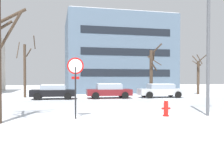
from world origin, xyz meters
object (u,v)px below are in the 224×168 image
object	(u,v)px
fire_hydrant	(166,108)
parked_car_black	(53,92)
parked_car_silver	(161,90)
stop_sign	(75,76)
street_lamp	(213,40)
parked_car_maroon	(109,91)

from	to	relation	value
fire_hydrant	parked_car_black	distance (m)	12.90
parked_car_black	parked_car_silver	world-z (taller)	parked_car_silver
stop_sign	parked_car_silver	xyz separation A→B (m)	(9.12, 11.18, -1.27)
parked_car_black	parked_car_silver	xyz separation A→B (m)	(10.27, -0.30, 0.02)
street_lamp	parked_car_silver	size ratio (longest dim) A/B	1.40
fire_hydrant	parked_car_black	size ratio (longest dim) A/B	0.20
street_lamp	parked_car_black	size ratio (longest dim) A/B	1.55
street_lamp	parked_car_silver	xyz separation A→B (m)	(2.35, 11.62, -3.07)
stop_sign	street_lamp	bearing A→B (deg)	-3.67
stop_sign	parked_car_maroon	distance (m)	12.18
fire_hydrant	parked_car_maroon	size ratio (longest dim) A/B	0.19
parked_car_black	parked_car_maroon	bearing A→B (deg)	-0.58
stop_sign	fire_hydrant	size ratio (longest dim) A/B	3.39
fire_hydrant	street_lamp	size ratio (longest dim) A/B	0.13
stop_sign	parked_car_black	size ratio (longest dim) A/B	0.69
parked_car_silver	fire_hydrant	bearing A→B (deg)	-112.59
fire_hydrant	parked_car_black	bearing A→B (deg)	115.48
parked_car_black	parked_car_maroon	xyz separation A→B (m)	(5.13, -0.05, 0.03)
street_lamp	parked_car_black	bearing A→B (deg)	123.60
fire_hydrant	parked_car_silver	bearing A→B (deg)	67.41
street_lamp	parked_car_black	world-z (taller)	street_lamp
parked_car_silver	parked_car_maroon	bearing A→B (deg)	177.19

